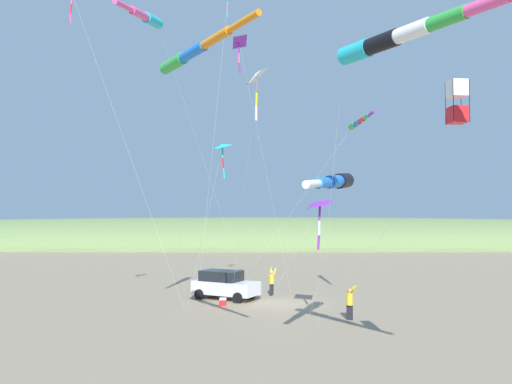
% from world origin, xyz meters
% --- Properties ---
extents(ground_plane, '(600.00, 600.00, 0.00)m').
position_xyz_m(ground_plane, '(0.00, 0.00, 0.00)').
color(ground_plane, gray).
extents(dune_ridge_grassy, '(28.00, 240.00, 9.72)m').
position_xyz_m(dune_ridge_grassy, '(-55.00, 0.00, 0.00)').
color(dune_ridge_grassy, '#6B844C').
rests_on(dune_ridge_grassy, ground_plane).
extents(parked_car, '(3.66, 4.66, 1.85)m').
position_xyz_m(parked_car, '(-1.81, -3.63, 0.95)').
color(parked_car, silver).
rests_on(parked_car, ground_plane).
extents(cooler_box, '(0.62, 0.42, 0.42)m').
position_xyz_m(cooler_box, '(0.49, -3.59, 0.21)').
color(cooler_box, red).
rests_on(cooler_box, ground_plane).
extents(person_adult_flyer, '(0.67, 0.60, 1.87)m').
position_xyz_m(person_adult_flyer, '(-3.17, -0.48, 1.02)').
color(person_adult_flyer, '#232328').
rests_on(person_adult_flyer, ground_plane).
extents(person_child_green_jacket, '(0.61, 0.65, 1.83)m').
position_xyz_m(person_child_green_jacket, '(4.76, 3.41, 0.99)').
color(person_child_green_jacket, '#232328').
rests_on(person_child_green_jacket, ground_plane).
extents(kite_box_small_distant, '(11.84, 2.76, 9.72)m').
position_xyz_m(kite_box_small_distant, '(16.51, 4.57, 9.05)').
color(kite_box_small_distant, white).
rests_on(kite_box_small_distant, ground_plane).
extents(kite_windsock_red_high_left, '(14.69, 5.64, 15.93)m').
position_xyz_m(kite_windsock_red_high_left, '(7.15, -7.03, 15.34)').
color(kite_windsock_red_high_left, '#1EB7C6').
rests_on(kite_windsock_red_high_left, ground_plane).
extents(kite_delta_blue_topmost, '(11.25, 2.17, 12.47)m').
position_xyz_m(kite_delta_blue_topmost, '(8.51, -1.57, 11.98)').
color(kite_delta_blue_topmost, white).
rests_on(kite_delta_blue_topmost, ground_plane).
extents(kite_windsock_striped_overhead, '(19.36, 4.80, 11.83)m').
position_xyz_m(kite_windsock_striped_overhead, '(13.40, -3.97, 11.56)').
color(kite_windsock_striped_overhead, green).
rests_on(kite_windsock_striped_overhead, ground_plane).
extents(kite_windsock_purple_drifting, '(8.67, 2.95, 7.54)m').
position_xyz_m(kite_windsock_purple_drifting, '(9.93, 1.84, 7.03)').
color(kite_windsock_purple_drifting, black).
rests_on(kite_windsock_purple_drifting, ground_plane).
extents(kite_delta_magenta_far_left, '(5.85, 4.24, 16.78)m').
position_xyz_m(kite_delta_magenta_far_left, '(0.44, -2.65, 16.30)').
color(kite_delta_magenta_far_left, purple).
rests_on(kite_delta_magenta_far_left, ground_plane).
extents(kite_delta_black_fish_shape, '(3.44, 3.74, 6.50)m').
position_xyz_m(kite_delta_black_fish_shape, '(4.50, 1.86, 6.11)').
color(kite_delta_black_fish_shape, purple).
rests_on(kite_delta_black_fish_shape, ground_plane).
extents(kite_windsock_white_trailing, '(8.74, 8.06, 11.46)m').
position_xyz_m(kite_windsock_white_trailing, '(0.95, 4.73, 11.23)').
color(kite_windsock_white_trailing, green).
rests_on(kite_windsock_white_trailing, ground_plane).
extents(kite_windsock_long_streamer_left, '(14.18, 4.21, 11.33)m').
position_xyz_m(kite_windsock_long_streamer_left, '(16.86, 2.82, 11.02)').
color(kite_windsock_long_streamer_left, '#1EB7C6').
rests_on(kite_windsock_long_streamer_left, ground_plane).
extents(kite_delta_green_low_center, '(5.14, 2.99, 9.24)m').
position_xyz_m(kite_delta_green_low_center, '(6.58, -3.26, 8.96)').
color(kite_delta_green_low_center, '#1EB7C6').
rests_on(kite_delta_green_low_center, ground_plane).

